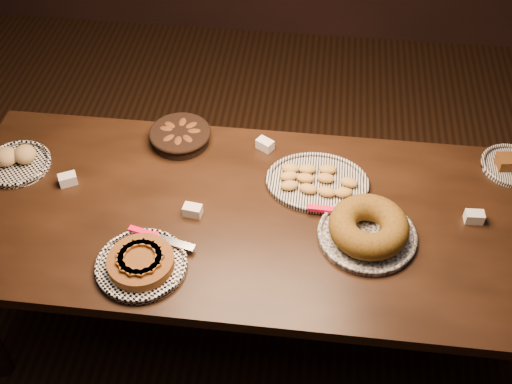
# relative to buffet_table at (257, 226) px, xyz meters

# --- Properties ---
(ground) EXTENTS (5.00, 5.00, 0.00)m
(ground) POSITION_rel_buffet_table_xyz_m (0.00, 0.00, -0.68)
(ground) COLOR black
(ground) RESTS_ON ground
(buffet_table) EXTENTS (2.40, 1.00, 0.75)m
(buffet_table) POSITION_rel_buffet_table_xyz_m (0.00, 0.00, 0.00)
(buffet_table) COLOR black
(buffet_table) RESTS_ON ground
(apple_tart_plate) EXTENTS (0.35, 0.33, 0.06)m
(apple_tart_plate) POSITION_rel_buffet_table_xyz_m (-0.38, -0.30, 0.10)
(apple_tart_plate) COLOR white
(apple_tart_plate) RESTS_ON buffet_table
(madeleine_platter) EXTENTS (0.41, 0.34, 0.05)m
(madeleine_platter) POSITION_rel_buffet_table_xyz_m (0.22, 0.19, 0.09)
(madeleine_platter) COLOR black
(madeleine_platter) RESTS_ON buffet_table
(bundt_cake_plate) EXTENTS (0.42, 0.37, 0.12)m
(bundt_cake_plate) POSITION_rel_buffet_table_xyz_m (0.42, -0.07, 0.12)
(bundt_cake_plate) COLOR black
(bundt_cake_plate) RESTS_ON buffet_table
(croissant_basket) EXTENTS (0.27, 0.27, 0.07)m
(croissant_basket) POSITION_rel_buffet_table_xyz_m (-0.38, 0.38, 0.11)
(croissant_basket) COLOR black
(croissant_basket) RESTS_ON buffet_table
(bread_roll_plate) EXTENTS (0.28, 0.28, 0.09)m
(bread_roll_plate) POSITION_rel_buffet_table_xyz_m (-1.02, 0.15, 0.10)
(bread_roll_plate) COLOR white
(bread_roll_plate) RESTS_ON buffet_table
(loaf_plate) EXTENTS (0.25, 0.25, 0.06)m
(loaf_plate) POSITION_rel_buffet_table_xyz_m (1.02, 0.38, 0.09)
(loaf_plate) COLOR black
(loaf_plate) RESTS_ON buffet_table
(tent_cards) EXTENTS (1.68, 0.48, 0.04)m
(tent_cards) POSITION_rel_buffet_table_xyz_m (0.06, 0.09, 0.10)
(tent_cards) COLOR white
(tent_cards) RESTS_ON buffet_table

